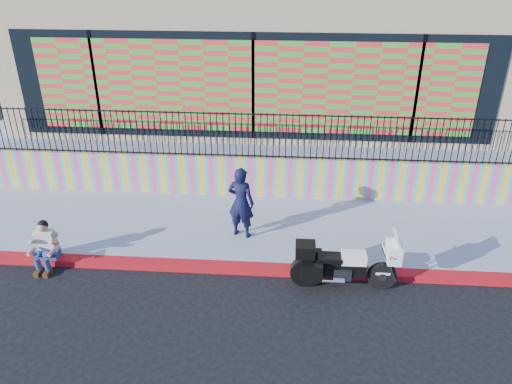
{
  "coord_description": "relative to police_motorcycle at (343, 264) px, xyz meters",
  "views": [
    {
      "loc": [
        1.02,
        -8.64,
        6.35
      ],
      "look_at": [
        0.29,
        1.2,
        1.29
      ],
      "focal_mm": 35.0,
      "sensor_mm": 36.0,
      "label": 1
    }
  ],
  "objects": [
    {
      "name": "storefront_building",
      "position": [
        -2.14,
        8.48,
        2.7
      ],
      "size": [
        14.0,
        8.06,
        4.0
      ],
      "color": "tan",
      "rests_on": "elevated_platform"
    },
    {
      "name": "police_motorcycle",
      "position": [
        0.0,
        0.0,
        0.0
      ],
      "size": [
        2.1,
        0.69,
        1.31
      ],
      "color": "black",
      "rests_on": "ground"
    },
    {
      "name": "sidewalk",
      "position": [
        -2.14,
        2.0,
        -0.47
      ],
      "size": [
        16.0,
        3.0,
        0.15
      ],
      "primitive_type": "cube",
      "color": "#868FA1",
      "rests_on": "ground"
    },
    {
      "name": "seated_man",
      "position": [
        -6.24,
        0.17,
        -0.1
      ],
      "size": [
        0.54,
        0.71,
        1.06
      ],
      "color": "navy",
      "rests_on": "ground"
    },
    {
      "name": "metal_fence",
      "position": [
        -2.14,
        3.6,
        1.3
      ],
      "size": [
        15.8,
        0.04,
        1.2
      ],
      "primitive_type": null,
      "color": "black",
      "rests_on": "mural_wall"
    },
    {
      "name": "elevated_platform",
      "position": [
        -2.14,
        8.7,
        0.08
      ],
      "size": [
        16.0,
        10.0,
        1.25
      ],
      "primitive_type": "cube",
      "color": "#868FA1",
      "rests_on": "ground"
    },
    {
      "name": "red_curb",
      "position": [
        -2.14,
        0.35,
        -0.47
      ],
      "size": [
        16.0,
        0.3,
        0.15
      ],
      "primitive_type": "cube",
      "color": "#AC0F0C",
      "rests_on": "ground"
    },
    {
      "name": "police_officer",
      "position": [
        -2.19,
        1.56,
        0.46
      ],
      "size": [
        0.72,
        0.58,
        1.71
      ],
      "primitive_type": "imported",
      "rotation": [
        0.0,
        0.0,
        2.84
      ],
      "color": "black",
      "rests_on": "sidewalk"
    },
    {
      "name": "ground",
      "position": [
        -2.14,
        0.35,
        -0.55
      ],
      "size": [
        90.0,
        90.0,
        0.0
      ],
      "primitive_type": "plane",
      "color": "black",
      "rests_on": "ground"
    },
    {
      "name": "mural_wall",
      "position": [
        -2.14,
        3.6,
        0.15
      ],
      "size": [
        16.0,
        0.2,
        1.1
      ],
      "primitive_type": "cube",
      "color": "#FF437C",
      "rests_on": "sidewalk"
    }
  ]
}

